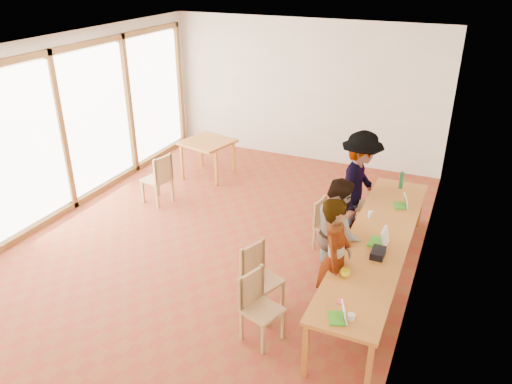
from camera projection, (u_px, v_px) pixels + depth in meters
The scene contains 24 objects.
ground at pixel (219, 241), 7.98m from camera, with size 8.00×8.00×0.00m, color brown.
wall_back at pixel (304, 91), 10.63m from camera, with size 6.00×0.10×3.00m, color silver.
wall_right at pixel (427, 189), 6.23m from camera, with size 0.10×8.00×3.00m, color silver.
window_wall at pixel (60, 128), 8.41m from camera, with size 0.10×8.00×3.00m, color white.
ceiling at pixel (211, 48), 6.67m from camera, with size 6.00×8.00×0.04m, color white.
communal_table at pixel (378, 241), 6.63m from camera, with size 0.80×4.00×0.75m.
side_table at pixel (208, 145), 10.06m from camera, with size 0.90×0.90×0.75m.
chair_near at pixel (257, 299), 5.80m from camera, with size 0.52×0.52×0.46m.
chair_mid at pixel (257, 270), 6.30m from camera, with size 0.54×0.54×0.47m.
chair_far at pixel (324, 219), 7.64m from camera, with size 0.42×0.42×0.42m.
chair_empty at pixel (353, 198), 8.18m from camera, with size 0.45×0.45×0.47m.
chair_spare at pixel (160, 174), 8.96m from camera, with size 0.52×0.52×0.50m.
person_near at pixel (335, 259), 6.04m from camera, with size 0.59×0.39×1.63m, color gray.
person_mid at pixel (338, 233), 6.67m from camera, with size 0.76×0.59×1.57m, color gray.
person_far at pixel (359, 185), 7.83m from camera, with size 1.13×0.65×1.75m, color gray.
laptop_near at pixel (340, 315), 5.13m from camera, with size 0.25×0.27×0.18m.
laptop_mid at pixel (381, 240), 6.45m from camera, with size 0.25×0.28×0.23m.
laptop_far at pixel (403, 203), 7.42m from camera, with size 0.25×0.27×0.19m.
yellow_mug at pixel (345, 273), 5.82m from camera, with size 0.11×0.11×0.09m, color #FFF714.
green_bottle at pixel (401, 180), 7.96m from camera, with size 0.07×0.07×0.28m, color #1F7944.
clear_glass at pixel (370, 214), 7.12m from camera, with size 0.07×0.07×0.09m, color silver.
condiment_cup at pixel (351, 317), 5.14m from camera, with size 0.08×0.08×0.06m, color white.
pink_phone at pixel (340, 302), 5.40m from camera, with size 0.05×0.10×0.01m, color #E43E57.
black_pouch at pixel (378, 253), 6.20m from camera, with size 0.16×0.26×0.09m, color black.
Camera 1 is at (3.32, -6.02, 4.17)m, focal length 35.00 mm.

